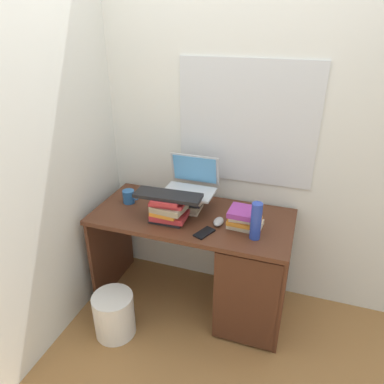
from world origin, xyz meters
name	(u,v)px	position (x,y,z in m)	size (l,w,h in m)	color
ground_plane	(192,300)	(0.00, 0.00, 0.00)	(6.00, 6.00, 0.00)	olive
wall_back	(209,116)	(0.00, 0.35, 1.30)	(6.00, 0.06, 2.60)	silver
wall_left	(83,119)	(-0.75, 0.00, 1.30)	(0.05, 6.00, 2.60)	silver
desk	(237,268)	(0.33, -0.02, 0.40)	(1.30, 0.61, 0.73)	#4C2819
book_stack_tall	(188,201)	(-0.05, 0.06, 0.79)	(0.25, 0.17, 0.12)	beige
book_stack_keyboard_riser	(169,210)	(-0.12, -0.11, 0.80)	(0.23, 0.21, 0.17)	black
book_stack_side	(245,218)	(0.35, -0.04, 0.79)	(0.21, 0.18, 0.12)	beige
laptop	(191,182)	(-0.05, 0.12, 0.90)	(0.33, 0.26, 0.22)	#B7BABF
keyboard	(168,196)	(-0.12, -0.11, 0.90)	(0.42, 0.14, 0.02)	black
computer_mouse	(219,222)	(0.19, -0.05, 0.74)	(0.06, 0.10, 0.04)	#A5A8AD
mug	(129,197)	(-0.47, 0.03, 0.77)	(0.12, 0.08, 0.09)	#265999
water_bottle	(256,221)	(0.43, -0.14, 0.84)	(0.06, 0.06, 0.23)	#263FA5
cell_phone	(204,233)	(0.14, -0.19, 0.73)	(0.07, 0.14, 0.01)	black
wastebasket	(114,315)	(-0.38, -0.45, 0.15)	(0.26, 0.26, 0.30)	silver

